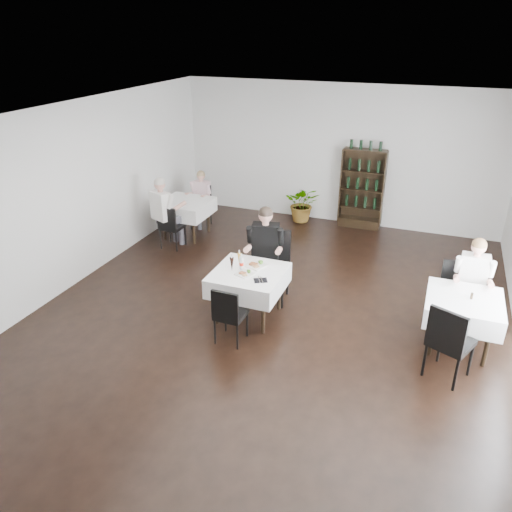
{
  "coord_description": "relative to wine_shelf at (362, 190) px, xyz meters",
  "views": [
    {
      "loc": [
        2.15,
        -6.1,
        4.12
      ],
      "look_at": [
        -0.26,
        0.2,
        0.94
      ],
      "focal_mm": 35.0,
      "sensor_mm": 36.0,
      "label": 1
    }
  ],
  "objects": [
    {
      "name": "left_table",
      "position": [
        -3.3,
        -1.81,
        -0.23
      ],
      "size": [
        0.98,
        0.98,
        0.77
      ],
      "color": "black",
      "rests_on": "ground"
    },
    {
      "name": "main_chair_far",
      "position": [
        -0.76,
        -3.61,
        -0.19
      ],
      "size": [
        0.58,
        0.58,
        1.14
      ],
      "color": "black",
      "rests_on": "ground"
    },
    {
      "name": "wine_shelf",
      "position": [
        0.0,
        0.0,
        0.0
      ],
      "size": [
        0.9,
        0.28,
        1.75
      ],
      "color": "black",
      "rests_on": "ground"
    },
    {
      "name": "pilsner_lager",
      "position": [
        -1.09,
        -4.21,
        0.04
      ],
      "size": [
        0.06,
        0.06,
        0.27
      ],
      "color": "gold",
      "rests_on": "main_table"
    },
    {
      "name": "main_table",
      "position": [
        -0.9,
        -4.31,
        -0.23
      ],
      "size": [
        1.03,
        1.03,
        0.77
      ],
      "color": "black",
      "rests_on": "ground"
    },
    {
      "name": "right_chair_far",
      "position": [
        2.01,
        -3.39,
        -0.29
      ],
      "size": [
        0.49,
        0.49,
        0.97
      ],
      "color": "black",
      "rests_on": "ground"
    },
    {
      "name": "potted_tree",
      "position": [
        -1.26,
        -0.11,
        -0.43
      ],
      "size": [
        0.85,
        0.77,
        0.83
      ],
      "primitive_type": "imported",
      "rotation": [
        0.0,
        0.0,
        0.19
      ],
      "color": "#236121",
      "rests_on": "ground"
    },
    {
      "name": "room_shell",
      "position": [
        -0.6,
        -4.31,
        0.65
      ],
      "size": [
        9.0,
        9.0,
        9.0
      ],
      "color": "black",
      "rests_on": "ground"
    },
    {
      "name": "diner_right_far",
      "position": [
        2.19,
        -3.42,
        -0.04
      ],
      "size": [
        0.52,
        0.52,
        1.39
      ],
      "color": "#43434B",
      "rests_on": "ground"
    },
    {
      "name": "diner_left_near",
      "position": [
        -3.39,
        -2.47,
        -0.0
      ],
      "size": [
        0.65,
        0.68,
        1.46
      ],
      "color": "#43434B",
      "rests_on": "ground"
    },
    {
      "name": "left_chair_near",
      "position": [
        -3.28,
        -2.51,
        -0.33
      ],
      "size": [
        0.42,
        0.42,
        0.9
      ],
      "color": "black",
      "rests_on": "ground"
    },
    {
      "name": "diner_left_far",
      "position": [
        -3.28,
        -1.17,
        -0.13
      ],
      "size": [
        0.47,
        0.47,
        1.23
      ],
      "color": "#43434B",
      "rests_on": "ground"
    },
    {
      "name": "coke_bottle",
      "position": [
        -1.03,
        -4.28,
        0.02
      ],
      "size": [
        0.06,
        0.06,
        0.25
      ],
      "color": "silver",
      "rests_on": "main_table"
    },
    {
      "name": "plate_near",
      "position": [
        -0.91,
        -4.43,
        -0.06
      ],
      "size": [
        0.29,
        0.29,
        0.07
      ],
      "color": "white",
      "rests_on": "main_table"
    },
    {
      "name": "pepper_mill",
      "position": [
        2.17,
        -4.0,
        -0.03
      ],
      "size": [
        0.04,
        0.04,
        0.09
      ],
      "primitive_type": "cylinder",
      "rotation": [
        0.0,
        0.0,
        0.21
      ],
      "color": "black",
      "rests_on": "right_table"
    },
    {
      "name": "right_table",
      "position": [
        2.1,
        -4.01,
        -0.23
      ],
      "size": [
        0.98,
        0.98,
        0.77
      ],
      "color": "black",
      "rests_on": "ground"
    },
    {
      "name": "left_chair_far",
      "position": [
        -3.26,
        -1.18,
        -0.33
      ],
      "size": [
        0.49,
        0.49,
        0.9
      ],
      "color": "black",
      "rests_on": "ground"
    },
    {
      "name": "main_chair_near",
      "position": [
        -0.9,
        -5.07,
        -0.35
      ],
      "size": [
        0.4,
        0.41,
        0.87
      ],
      "color": "black",
      "rests_on": "ground"
    },
    {
      "name": "napkin_cutlery",
      "position": [
        -0.63,
        -4.52,
        -0.07
      ],
      "size": [
        0.24,
        0.22,
        0.02
      ],
      "color": "black",
      "rests_on": "main_table"
    },
    {
      "name": "diner_main",
      "position": [
        -0.89,
        -3.64,
        0.04
      ],
      "size": [
        0.63,
        0.66,
        1.54
      ],
      "color": "#43434B",
      "rests_on": "ground"
    },
    {
      "name": "right_chair_near",
      "position": [
        1.94,
        -4.82,
        -0.25
      ],
      "size": [
        0.63,
        0.63,
        1.04
      ],
      "color": "black",
      "rests_on": "ground"
    },
    {
      "name": "plate_far",
      "position": [
        -0.86,
        -4.1,
        -0.06
      ],
      "size": [
        0.35,
        0.35,
        0.09
      ],
      "color": "white",
      "rests_on": "main_table"
    },
    {
      "name": "pilsner_dark",
      "position": [
        -1.14,
        -4.39,
        0.03
      ],
      "size": [
        0.06,
        0.06,
        0.27
      ],
      "color": "black",
      "rests_on": "main_table"
    }
  ]
}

